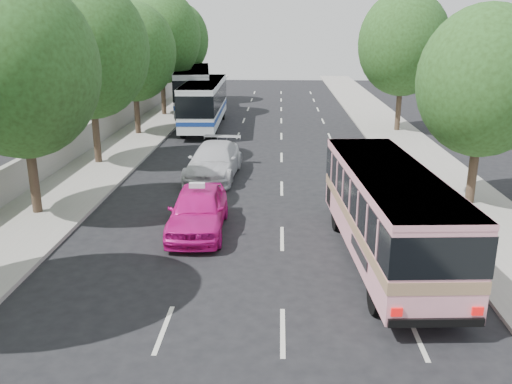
# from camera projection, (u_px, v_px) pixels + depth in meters

# --- Properties ---
(ground) EXTENTS (120.00, 120.00, 0.00)m
(ground) POSITION_uv_depth(u_px,v_px,m) (246.00, 292.00, 15.03)
(ground) COLOR black
(ground) RESTS_ON ground
(sidewalk_left) EXTENTS (4.00, 90.00, 0.15)m
(sidewalk_left) POSITION_uv_depth(u_px,v_px,m) (132.00, 140.00, 34.44)
(sidewalk_left) COLOR #9E998E
(sidewalk_left) RESTS_ON ground
(sidewalk_right) EXTENTS (4.00, 90.00, 0.12)m
(sidewalk_right) POSITION_uv_depth(u_px,v_px,m) (402.00, 143.00, 33.74)
(sidewalk_right) COLOR #9E998E
(sidewalk_right) RESTS_ON ground
(low_wall) EXTENTS (0.30, 90.00, 1.50)m
(low_wall) POSITION_uv_depth(u_px,v_px,m) (103.00, 127.00, 34.27)
(low_wall) COLOR #9E998E
(low_wall) RESTS_ON sidewalk_left
(tree_left_b) EXTENTS (5.70, 5.70, 8.88)m
(tree_left_b) POSITION_uv_depth(u_px,v_px,m) (20.00, 62.00, 19.32)
(tree_left_b) COLOR #38281E
(tree_left_b) RESTS_ON ground
(tree_left_c) EXTENTS (6.00, 6.00, 9.35)m
(tree_left_c) POSITION_uv_depth(u_px,v_px,m) (90.00, 45.00, 26.87)
(tree_left_c) COLOR #38281E
(tree_left_c) RESTS_ON ground
(tree_left_d) EXTENTS (5.52, 5.52, 8.60)m
(tree_left_d) POSITION_uv_depth(u_px,v_px,m) (134.00, 48.00, 34.65)
(tree_left_d) COLOR #38281E
(tree_left_d) RESTS_ON ground
(tree_left_e) EXTENTS (6.30, 6.30, 9.82)m
(tree_left_e) POSITION_uv_depth(u_px,v_px,m) (161.00, 33.00, 42.04)
(tree_left_e) COLOR #38281E
(tree_left_e) RESTS_ON ground
(tree_left_f) EXTENTS (5.88, 5.88, 9.16)m
(tree_left_f) POSITION_uv_depth(u_px,v_px,m) (178.00, 37.00, 49.81)
(tree_left_f) COLOR #38281E
(tree_left_f) RESTS_ON ground
(tree_right_near) EXTENTS (5.10, 5.10, 7.95)m
(tree_right_near) POSITION_uv_depth(u_px,v_px,m) (487.00, 77.00, 20.70)
(tree_right_near) COLOR #38281E
(tree_right_near) RESTS_ON ground
(tree_right_far) EXTENTS (6.00, 6.00, 9.35)m
(tree_right_far) POSITION_uv_depth(u_px,v_px,m) (405.00, 40.00, 35.68)
(tree_right_far) COLOR #38281E
(tree_right_far) RESTS_ON ground
(pink_bus) EXTENTS (2.98, 9.43, 2.96)m
(pink_bus) POSITION_uv_depth(u_px,v_px,m) (388.00, 206.00, 16.44)
(pink_bus) COLOR pink
(pink_bus) RESTS_ON ground
(pink_taxi) EXTENTS (2.06, 4.85, 1.63)m
(pink_taxi) POSITION_uv_depth(u_px,v_px,m) (198.00, 210.00, 19.21)
(pink_taxi) COLOR #D71288
(pink_taxi) RESTS_ON ground
(white_pickup) EXTENTS (2.58, 5.68, 1.61)m
(white_pickup) POSITION_uv_depth(u_px,v_px,m) (214.00, 161.00, 26.10)
(white_pickup) COLOR silver
(white_pickup) RESTS_ON ground
(tour_coach_front) EXTENTS (2.68, 11.07, 3.29)m
(tour_coach_front) POSITION_uv_depth(u_px,v_px,m) (204.00, 100.00, 38.40)
(tour_coach_front) COLOR white
(tour_coach_front) RESTS_ON ground
(tour_coach_rear) EXTENTS (4.28, 12.55, 3.68)m
(tour_coach_rear) POSITION_uv_depth(u_px,v_px,m) (193.00, 86.00, 44.60)
(tour_coach_rear) COLOR silver
(tour_coach_rear) RESTS_ON ground
(taxi_roof_sign) EXTENTS (0.55, 0.19, 0.18)m
(taxi_roof_sign) POSITION_uv_depth(u_px,v_px,m) (197.00, 185.00, 18.94)
(taxi_roof_sign) COLOR silver
(taxi_roof_sign) RESTS_ON pink_taxi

